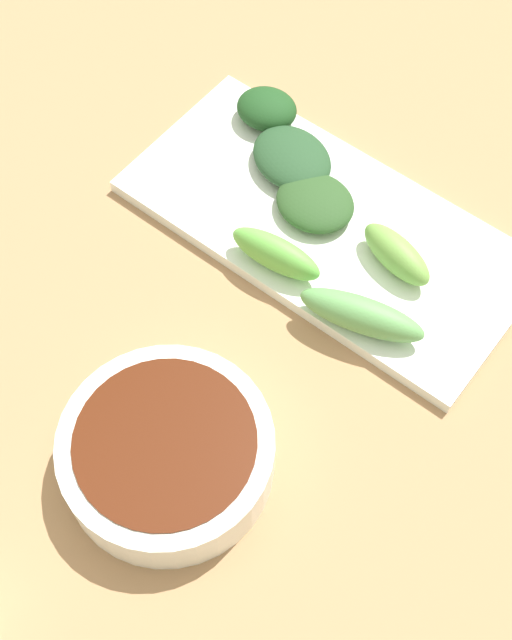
{
  "coord_description": "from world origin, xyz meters",
  "views": [
    {
      "loc": [
        -0.27,
        -0.22,
        0.59
      ],
      "look_at": [
        -0.02,
        -0.02,
        0.05
      ],
      "focal_mm": 48.32,
      "sensor_mm": 36.0,
      "label": 1
    }
  ],
  "objects": [
    {
      "name": "broccoli_leafy_1",
      "position": [
        0.1,
        0.01,
        0.04
      ],
      "size": [
        0.06,
        0.07,
        0.02
      ],
      "primitive_type": "ellipsoid",
      "rotation": [
        0.0,
        0.0,
        -0.05
      ],
      "color": "#2A4D23",
      "rests_on": "serving_plate"
    },
    {
      "name": "broccoli_stalk_3",
      "position": [
        0.1,
        -0.07,
        0.05
      ],
      "size": [
        0.04,
        0.07,
        0.03
      ],
      "primitive_type": "ellipsoid",
      "rotation": [
        0.0,
        0.0,
        -0.23
      ],
      "color": "#72A648",
      "rests_on": "serving_plate"
    },
    {
      "name": "broccoli_stalk_4",
      "position": [
        0.04,
        0.01,
        0.05
      ],
      "size": [
        0.03,
        0.08,
        0.03
      ],
      "primitive_type": "ellipsoid",
      "rotation": [
        0.0,
        0.0,
        0.11
      ],
      "color": "#66B948",
      "rests_on": "serving_plate"
    },
    {
      "name": "broccoli_leafy_5",
      "position": [
        0.16,
        0.11,
        0.05
      ],
      "size": [
        0.06,
        0.06,
        0.03
      ],
      "primitive_type": "ellipsoid",
      "rotation": [
        0.0,
        0.0,
        0.25
      ],
      "color": "#1C451D",
      "rests_on": "serving_plate"
    },
    {
      "name": "tabletop",
      "position": [
        0.0,
        0.0,
        0.01
      ],
      "size": [
        2.1,
        2.1,
        0.02
      ],
      "primitive_type": "cube",
      "color": "#A47A53",
      "rests_on": "ground"
    },
    {
      "name": "broccoli_leafy_0",
      "position": [
        0.13,
        0.06,
        0.04
      ],
      "size": [
        0.08,
        0.09,
        0.02
      ],
      "primitive_type": "ellipsoid",
      "rotation": [
        0.0,
        0.0,
        -0.29
      ],
      "color": "#254929",
      "rests_on": "serving_plate"
    },
    {
      "name": "sauce_bowl",
      "position": [
        -0.13,
        -0.03,
        0.04
      ],
      "size": [
        0.15,
        0.15,
        0.04
      ],
      "color": "white",
      "rests_on": "tabletop"
    },
    {
      "name": "serving_plate",
      "position": [
        0.1,
        -0.0,
        0.03
      ],
      "size": [
        0.16,
        0.33,
        0.01
      ],
      "primitive_type": "cube",
      "color": "white",
      "rests_on": "tabletop"
    },
    {
      "name": "broccoli_stalk_2",
      "position": [
        0.03,
        -0.08,
        0.05
      ],
      "size": [
        0.05,
        0.1,
        0.03
      ],
      "primitive_type": "ellipsoid",
      "rotation": [
        0.0,
        0.0,
        0.28
      ],
      "color": "#60A056",
      "rests_on": "serving_plate"
    }
  ]
}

